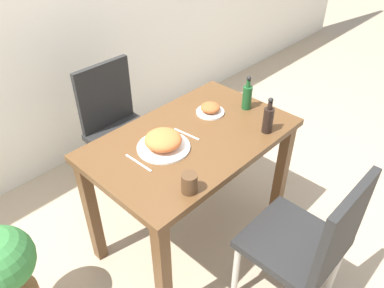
{
  "coord_description": "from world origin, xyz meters",
  "views": [
    {
      "loc": [
        -1.14,
        -1.09,
        1.88
      ],
      "look_at": [
        0.0,
        0.0,
        0.71
      ],
      "focal_mm": 35.0,
      "sensor_mm": 36.0,
      "label": 1
    }
  ],
  "objects_px": {
    "drink_cup": "(189,183)",
    "potted_plant_left": "(6,273)",
    "side_plate": "(210,109)",
    "condiment_bottle": "(268,119)",
    "chair_near": "(310,242)",
    "chair_far": "(118,124)",
    "sauce_bottle": "(247,96)",
    "food_plate": "(163,142)"
  },
  "relations": [
    {
      "from": "drink_cup",
      "to": "condiment_bottle",
      "type": "height_order",
      "value": "condiment_bottle"
    },
    {
      "from": "chair_far",
      "to": "sauce_bottle",
      "type": "xyz_separation_m",
      "value": [
        0.4,
        -0.73,
        0.33
      ]
    },
    {
      "from": "chair_far",
      "to": "potted_plant_left",
      "type": "bearing_deg",
      "value": -155.26
    },
    {
      "from": "potted_plant_left",
      "to": "drink_cup",
      "type": "bearing_deg",
      "value": -36.14
    },
    {
      "from": "side_plate",
      "to": "chair_near",
      "type": "bearing_deg",
      "value": -104.81
    },
    {
      "from": "chair_far",
      "to": "side_plate",
      "type": "distance_m",
      "value": 0.7
    },
    {
      "from": "sauce_bottle",
      "to": "potted_plant_left",
      "type": "xyz_separation_m",
      "value": [
        -1.4,
        0.26,
        -0.45
      ]
    },
    {
      "from": "chair_near",
      "to": "potted_plant_left",
      "type": "height_order",
      "value": "chair_near"
    },
    {
      "from": "potted_plant_left",
      "to": "side_plate",
      "type": "bearing_deg",
      "value": -6.87
    },
    {
      "from": "food_plate",
      "to": "drink_cup",
      "type": "distance_m",
      "value": 0.33
    },
    {
      "from": "condiment_bottle",
      "to": "side_plate",
      "type": "bearing_deg",
      "value": 101.25
    },
    {
      "from": "food_plate",
      "to": "side_plate",
      "type": "distance_m",
      "value": 0.41
    },
    {
      "from": "food_plate",
      "to": "side_plate",
      "type": "relative_size",
      "value": 1.66
    },
    {
      "from": "chair_far",
      "to": "food_plate",
      "type": "distance_m",
      "value": 0.75
    },
    {
      "from": "food_plate",
      "to": "side_plate",
      "type": "bearing_deg",
      "value": 7.13
    },
    {
      "from": "food_plate",
      "to": "potted_plant_left",
      "type": "distance_m",
      "value": 0.94
    },
    {
      "from": "food_plate",
      "to": "sauce_bottle",
      "type": "bearing_deg",
      "value": -6.16
    },
    {
      "from": "chair_near",
      "to": "side_plate",
      "type": "bearing_deg",
      "value": -104.81
    },
    {
      "from": "drink_cup",
      "to": "chair_far",
      "type": "bearing_deg",
      "value": 71.63
    },
    {
      "from": "side_plate",
      "to": "condiment_bottle",
      "type": "distance_m",
      "value": 0.35
    },
    {
      "from": "chair_far",
      "to": "food_plate",
      "type": "xyz_separation_m",
      "value": [
        -0.19,
        -0.66,
        0.29
      ]
    },
    {
      "from": "potted_plant_left",
      "to": "sauce_bottle",
      "type": "bearing_deg",
      "value": -10.54
    },
    {
      "from": "chair_near",
      "to": "side_plate",
      "type": "height_order",
      "value": "chair_near"
    },
    {
      "from": "condiment_bottle",
      "to": "potted_plant_left",
      "type": "height_order",
      "value": "condiment_bottle"
    },
    {
      "from": "chair_far",
      "to": "condiment_bottle",
      "type": "height_order",
      "value": "condiment_bottle"
    },
    {
      "from": "food_plate",
      "to": "sauce_bottle",
      "type": "xyz_separation_m",
      "value": [
        0.59,
        -0.06,
        0.04
      ]
    },
    {
      "from": "chair_near",
      "to": "sauce_bottle",
      "type": "bearing_deg",
      "value": -119.86
    },
    {
      "from": "drink_cup",
      "to": "potted_plant_left",
      "type": "relative_size",
      "value": 0.14
    },
    {
      "from": "chair_near",
      "to": "sauce_bottle",
      "type": "height_order",
      "value": "sauce_bottle"
    },
    {
      "from": "side_plate",
      "to": "potted_plant_left",
      "type": "bearing_deg",
      "value": 173.13
    },
    {
      "from": "chair_far",
      "to": "food_plate",
      "type": "bearing_deg",
      "value": -106.01
    },
    {
      "from": "chair_near",
      "to": "drink_cup",
      "type": "height_order",
      "value": "chair_near"
    },
    {
      "from": "chair_near",
      "to": "food_plate",
      "type": "distance_m",
      "value": 0.83
    },
    {
      "from": "chair_far",
      "to": "sauce_bottle",
      "type": "bearing_deg",
      "value": -61.27
    },
    {
      "from": "potted_plant_left",
      "to": "condiment_bottle",
      "type": "bearing_deg",
      "value": -20.5
    },
    {
      "from": "drink_cup",
      "to": "potted_plant_left",
      "type": "distance_m",
      "value": 0.95
    },
    {
      "from": "chair_far",
      "to": "sauce_bottle",
      "type": "distance_m",
      "value": 0.89
    },
    {
      "from": "chair_far",
      "to": "food_plate",
      "type": "height_order",
      "value": "chair_far"
    },
    {
      "from": "chair_far",
      "to": "potted_plant_left",
      "type": "distance_m",
      "value": 1.11
    },
    {
      "from": "chair_far",
      "to": "side_plate",
      "type": "bearing_deg",
      "value": -70.59
    },
    {
      "from": "potted_plant_left",
      "to": "chair_near",
      "type": "bearing_deg",
      "value": -43.13
    },
    {
      "from": "sauce_bottle",
      "to": "potted_plant_left",
      "type": "height_order",
      "value": "sauce_bottle"
    }
  ]
}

